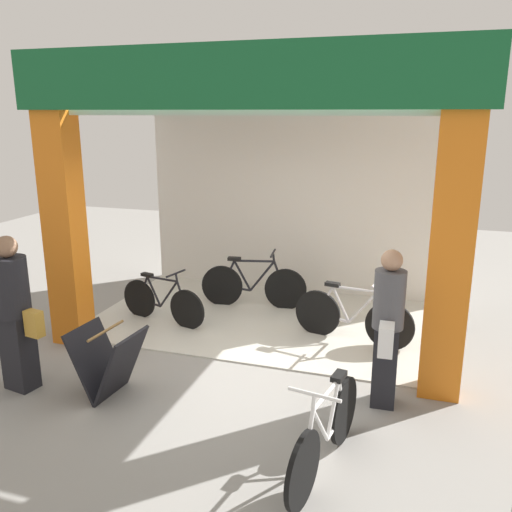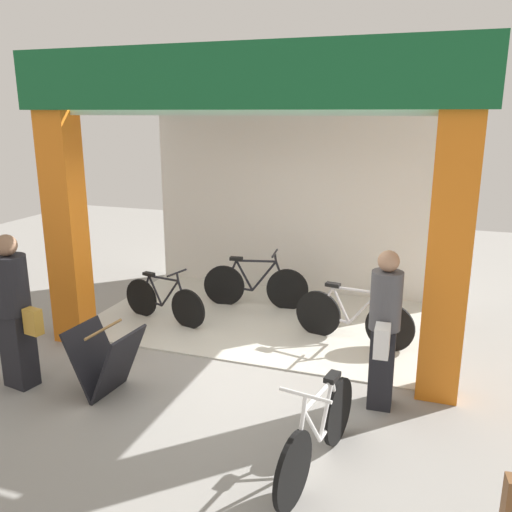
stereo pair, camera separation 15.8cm
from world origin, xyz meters
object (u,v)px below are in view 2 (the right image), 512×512
Objects in this scene: bicycle_parked_0 at (318,434)px; sandwich_board_sign at (106,361)px; bicycle_inside_0 at (255,285)px; pedestrian_2 at (384,330)px; bicycle_inside_1 at (352,317)px; pedestrian_0 at (14,310)px; bicycle_inside_2 at (164,301)px.

sandwich_board_sign is at bearing 167.39° from bicycle_parked_0.
bicycle_inside_0 is 3.20m from pedestrian_2.
bicycle_inside_1 is at bearing 109.74° from pedestrian_2.
pedestrian_2 is at bearing -70.26° from bicycle_inside_1.
bicycle_inside_1 reaches higher than bicycle_parked_0.
sandwich_board_sign is 0.44× the size of pedestrian_0.
bicycle_parked_0 is 0.95× the size of pedestrian_2.
pedestrian_2 is (3.79, 0.84, -0.05)m from pedestrian_0.
bicycle_inside_1 reaches higher than sandwich_board_sign.
bicycle_inside_2 is at bearing 157.60° from pedestrian_2.
bicycle_parked_0 is (2.82, -2.54, 0.03)m from bicycle_inside_2.
bicycle_parked_0 is 1.37m from pedestrian_2.
bicycle_inside_2 is 2.04m from sandwich_board_sign.
bicycle_parked_0 is 2.47m from sandwich_board_sign.
bicycle_inside_0 is 3.59m from pedestrian_0.
pedestrian_2 reaches higher than bicycle_parked_0.
bicycle_inside_0 is 1.83m from bicycle_inside_1.
bicycle_inside_1 is 4.03m from pedestrian_0.
bicycle_inside_0 is 0.95× the size of pedestrian_0.
pedestrian_0 reaches higher than bicycle_inside_0.
pedestrian_0 is (-1.63, -3.15, 0.53)m from bicycle_inside_0.
sandwich_board_sign is 1.13m from pedestrian_0.
pedestrian_0 is at bearing 173.55° from bicycle_parked_0.
pedestrian_0 is 3.88m from pedestrian_2.
pedestrian_0 is (-0.59, -2.16, 0.57)m from bicycle_inside_2.
sandwich_board_sign is 2.91m from pedestrian_2.
bicycle_inside_2 is 3.49m from pedestrian_2.
pedestrian_2 reaches higher than bicycle_inside_0.
bicycle_parked_0 is (0.15, -2.70, -0.01)m from bicycle_inside_1.
bicycle_parked_0 is at bearing -42.04° from bicycle_inside_2.
pedestrian_0 is 1.04× the size of pedestrian_2.
bicycle_inside_2 is 2.31m from pedestrian_0.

